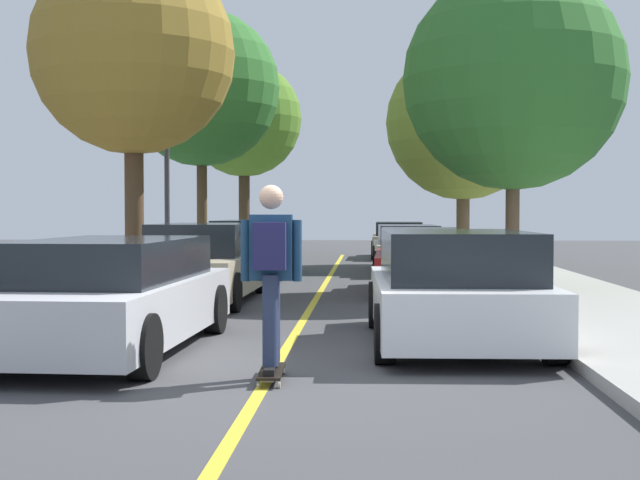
{
  "coord_description": "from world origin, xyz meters",
  "views": [
    {
      "loc": [
        0.96,
        -8.25,
        1.61
      ],
      "look_at": [
        0.01,
        8.56,
        1.05
      ],
      "focal_mm": 48.47,
      "sensor_mm": 36.0,
      "label": 1
    }
  ],
  "objects_px": {
    "fire_hydrant": "(56,290)",
    "streetlamp": "(167,156)",
    "parked_car_right_farthest": "(398,240)",
    "street_tree_right_near": "(463,123)",
    "street_tree_left_nearest": "(133,53)",
    "parked_car_left_near": "(204,264)",
    "parked_car_right_near": "(421,261)",
    "skateboarder": "(271,265)",
    "street_tree_right_nearest": "(513,80)",
    "parked_car_right_far": "(408,248)",
    "parked_car_left_nearest": "(110,295)",
    "parked_car_left_far": "(249,249)",
    "parked_car_right_nearest": "(454,288)",
    "street_tree_left_far": "(244,120)",
    "street_tree_left_near": "(201,88)",
    "skateboard": "(271,372)"
  },
  "relations": [
    {
      "from": "street_tree_left_far",
      "to": "fire_hydrant",
      "type": "xyz_separation_m",
      "value": [
        0.26,
        -20.49,
        -4.6
      ]
    },
    {
      "from": "parked_car_left_near",
      "to": "parked_car_right_far",
      "type": "height_order",
      "value": "parked_car_left_near"
    },
    {
      "from": "street_tree_left_nearest",
      "to": "fire_hydrant",
      "type": "relative_size",
      "value": 9.57
    },
    {
      "from": "skateboard",
      "to": "parked_car_left_nearest",
      "type": "bearing_deg",
      "value": 141.95
    },
    {
      "from": "parked_car_left_far",
      "to": "street_tree_left_nearest",
      "type": "height_order",
      "value": "street_tree_left_nearest"
    },
    {
      "from": "street_tree_left_far",
      "to": "parked_car_right_farthest",
      "type": "bearing_deg",
      "value": -23.75
    },
    {
      "from": "parked_car_left_near",
      "to": "parked_car_right_nearest",
      "type": "height_order",
      "value": "parked_car_left_near"
    },
    {
      "from": "parked_car_right_nearest",
      "to": "street_tree_left_near",
      "type": "bearing_deg",
      "value": 112.67
    },
    {
      "from": "skateboarder",
      "to": "street_tree_right_nearest",
      "type": "bearing_deg",
      "value": 67.3
    },
    {
      "from": "parked_car_left_nearest",
      "to": "street_tree_right_nearest",
      "type": "relative_size",
      "value": 0.75
    },
    {
      "from": "parked_car_left_near",
      "to": "skateboarder",
      "type": "relative_size",
      "value": 2.67
    },
    {
      "from": "fire_hydrant",
      "to": "streetlamp",
      "type": "height_order",
      "value": "streetlamp"
    },
    {
      "from": "parked_car_right_farthest",
      "to": "skateboarder",
      "type": "relative_size",
      "value": 2.51
    },
    {
      "from": "parked_car_right_farthest",
      "to": "street_tree_left_far",
      "type": "height_order",
      "value": "street_tree_left_far"
    },
    {
      "from": "parked_car_left_nearest",
      "to": "parked_car_right_far",
      "type": "height_order",
      "value": "parked_car_left_nearest"
    },
    {
      "from": "parked_car_right_far",
      "to": "parked_car_right_nearest",
      "type": "bearing_deg",
      "value": -89.99
    },
    {
      "from": "street_tree_right_nearest",
      "to": "skateboarder",
      "type": "distance_m",
      "value": 10.08
    },
    {
      "from": "parked_car_left_near",
      "to": "parked_car_right_near",
      "type": "relative_size",
      "value": 1.13
    },
    {
      "from": "parked_car_right_nearest",
      "to": "parked_car_right_farthest",
      "type": "distance_m",
      "value": 19.54
    },
    {
      "from": "parked_car_left_near",
      "to": "parked_car_right_far",
      "type": "relative_size",
      "value": 1.0
    },
    {
      "from": "parked_car_right_near",
      "to": "street_tree_left_far",
      "type": "relative_size",
      "value": 0.58
    },
    {
      "from": "street_tree_right_nearest",
      "to": "street_tree_left_nearest",
      "type": "bearing_deg",
      "value": 178.43
    },
    {
      "from": "parked_car_left_nearest",
      "to": "streetlamp",
      "type": "bearing_deg",
      "value": 99.7
    },
    {
      "from": "parked_car_right_nearest",
      "to": "street_tree_left_far",
      "type": "relative_size",
      "value": 0.6
    },
    {
      "from": "streetlamp",
      "to": "parked_car_left_near",
      "type": "bearing_deg",
      "value": -69.35
    },
    {
      "from": "street_tree_right_nearest",
      "to": "parked_car_left_far",
      "type": "bearing_deg",
      "value": 143.28
    },
    {
      "from": "parked_car_right_far",
      "to": "street_tree_left_near",
      "type": "relative_size",
      "value": 0.65
    },
    {
      "from": "parked_car_right_far",
      "to": "street_tree_left_nearest",
      "type": "bearing_deg",
      "value": -134.99
    },
    {
      "from": "parked_car_left_far",
      "to": "street_tree_left_near",
      "type": "height_order",
      "value": "street_tree_left_near"
    },
    {
      "from": "parked_car_left_nearest",
      "to": "skateboarder",
      "type": "bearing_deg",
      "value": -38.62
    },
    {
      "from": "street_tree_left_near",
      "to": "skateboarder",
      "type": "height_order",
      "value": "street_tree_left_near"
    },
    {
      "from": "parked_car_right_farthest",
      "to": "street_tree_right_near",
      "type": "relative_size",
      "value": 0.69
    },
    {
      "from": "fire_hydrant",
      "to": "streetlamp",
      "type": "relative_size",
      "value": 0.15
    },
    {
      "from": "parked_car_left_far",
      "to": "street_tree_left_far",
      "type": "distance_m",
      "value": 12.25
    },
    {
      "from": "fire_hydrant",
      "to": "parked_car_right_nearest",
      "type": "bearing_deg",
      "value": -16.07
    },
    {
      "from": "parked_car_right_farthest",
      "to": "street_tree_right_near",
      "type": "xyz_separation_m",
      "value": [
        1.76,
        -4.25,
        3.59
      ]
    },
    {
      "from": "street_tree_right_near",
      "to": "skateboard",
      "type": "xyz_separation_m",
      "value": [
        -3.71,
        -17.63,
        -4.13
      ]
    },
    {
      "from": "parked_car_right_farthest",
      "to": "street_tree_left_nearest",
      "type": "height_order",
      "value": "street_tree_left_nearest"
    },
    {
      "from": "parked_car_left_far",
      "to": "street_tree_right_nearest",
      "type": "xyz_separation_m",
      "value": [
        5.75,
        -4.28,
        3.46
      ]
    },
    {
      "from": "parked_car_right_nearest",
      "to": "parked_car_right_far",
      "type": "height_order",
      "value": "parked_car_right_nearest"
    },
    {
      "from": "parked_car_left_far",
      "to": "parked_car_right_nearest",
      "type": "height_order",
      "value": "parked_car_left_far"
    },
    {
      "from": "street_tree_left_far",
      "to": "street_tree_right_nearest",
      "type": "relative_size",
      "value": 1.16
    },
    {
      "from": "parked_car_right_near",
      "to": "street_tree_left_nearest",
      "type": "xyz_separation_m",
      "value": [
        -5.75,
        0.04,
        4.14
      ]
    },
    {
      "from": "parked_car_right_near",
      "to": "street_tree_right_near",
      "type": "height_order",
      "value": "street_tree_right_near"
    },
    {
      "from": "parked_car_left_nearest",
      "to": "parked_car_right_near",
      "type": "height_order",
      "value": "parked_car_left_nearest"
    },
    {
      "from": "fire_hydrant",
      "to": "streetlamp",
      "type": "distance_m",
      "value": 8.27
    },
    {
      "from": "street_tree_left_far",
      "to": "fire_hydrant",
      "type": "height_order",
      "value": "street_tree_left_far"
    },
    {
      "from": "parked_car_left_nearest",
      "to": "street_tree_left_nearest",
      "type": "relative_size",
      "value": 0.69
    },
    {
      "from": "fire_hydrant",
      "to": "streetlamp",
      "type": "xyz_separation_m",
      "value": [
        -0.25,
        7.91,
        2.41
      ]
    },
    {
      "from": "parked_car_left_far",
      "to": "street_tree_left_nearest",
      "type": "relative_size",
      "value": 0.6
    }
  ]
}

